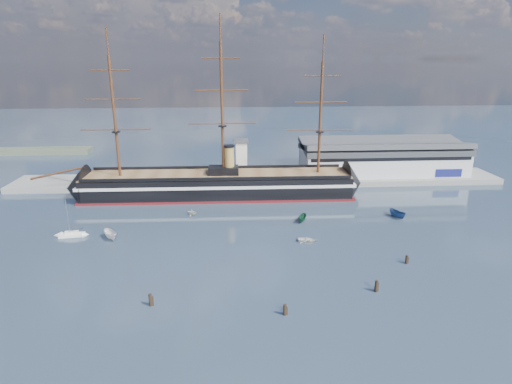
{
  "coord_description": "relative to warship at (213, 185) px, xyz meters",
  "views": [
    {
      "loc": [
        -1.81,
        -78.73,
        44.53
      ],
      "look_at": [
        5.79,
        35.0,
        9.0
      ],
      "focal_mm": 30.0,
      "sensor_mm": 36.0,
      "label": 1
    }
  ],
  "objects": [
    {
      "name": "warehouse",
      "position": [
        65.16,
        20.0,
        3.95
      ],
      "size": [
        63.0,
        21.0,
        11.6
      ],
      "color": "#B7BABC",
      "rests_on": "ground"
    },
    {
      "name": "motorboat_f",
      "position": [
        54.59,
        -24.25,
        -4.04
      ],
      "size": [
        7.34,
        5.19,
        2.77
      ],
      "primitive_type": "imported",
      "rotation": [
        0.0,
        0.0,
        0.43
      ],
      "color": "navy",
      "rests_on": "ground"
    },
    {
      "name": "motorboat_d",
      "position": [
        -5.66,
        -17.93,
        -4.04
      ],
      "size": [
        4.79,
        5.87,
        1.99
      ],
      "primitive_type": "imported",
      "rotation": [
        0.0,
        0.0,
        1.04
      ],
      "color": "beige",
      "rests_on": "ground"
    },
    {
      "name": "piling_near_mid",
      "position": [
        15.08,
        -71.64,
        -4.04
      ],
      "size": [
        0.64,
        0.64,
        2.85
      ],
      "primitive_type": "cylinder",
      "color": "black",
      "rests_on": "ground"
    },
    {
      "name": "sailboat",
      "position": [
        -35.97,
        -32.18,
        -3.38
      ],
      "size": [
        6.62,
        2.66,
        10.3
      ],
      "rotation": [
        0.0,
        0.0,
        0.12
      ],
      "color": "white",
      "rests_on": "ground"
    },
    {
      "name": "warship",
      "position": [
        0.0,
        0.0,
        0.0
      ],
      "size": [
        112.99,
        17.49,
        53.94
      ],
      "rotation": [
        0.0,
        0.0,
        -0.01
      ],
      "color": "black",
      "rests_on": "ground"
    },
    {
      "name": "motorboat_a",
      "position": [
        -25.25,
        -34.65,
        -4.04
      ],
      "size": [
        7.58,
        6.2,
        2.92
      ],
      "primitive_type": "imported",
      "rotation": [
        0.0,
        0.0,
        0.57
      ],
      "color": "silver",
      "rests_on": "ground"
    },
    {
      "name": "motorboat_c",
      "position": [
        26.22,
        -25.57,
        -4.04
      ],
      "size": [
        6.29,
        4.32,
        2.36
      ],
      "primitive_type": "imported",
      "rotation": [
        0.0,
        0.0,
        -0.4
      ],
      "color": "#114228",
      "rests_on": "ground"
    },
    {
      "name": "piling_near_left",
      "position": [
        -9.76,
        -66.93,
        -4.04
      ],
      "size": [
        0.64,
        0.64,
        3.19
      ],
      "primitive_type": "cylinder",
      "color": "black",
      "rests_on": "ground"
    },
    {
      "name": "piling_far_right",
      "position": [
        45.4,
        -53.15,
        -4.04
      ],
      "size": [
        0.64,
        0.64,
        2.78
      ],
      "primitive_type": "cylinder",
      "color": "black",
      "rests_on": "ground"
    },
    {
      "name": "quay_tower",
      "position": [
        10.16,
        13.0,
        5.72
      ],
      "size": [
        5.0,
        5.0,
        15.0
      ],
      "color": "silver",
      "rests_on": "ground"
    },
    {
      "name": "ground",
      "position": [
        7.16,
        -20.0,
        -4.04
      ],
      "size": [
        600.0,
        600.0,
        0.0
      ],
      "primitive_type": "plane",
      "color": "#2D3C47",
      "rests_on": "ground"
    },
    {
      "name": "piling_near_right",
      "position": [
        34.37,
        -64.75,
        -4.04
      ],
      "size": [
        0.64,
        0.64,
        3.2
      ],
      "primitive_type": "cylinder",
      "color": "black",
      "rests_on": "ground"
    },
    {
      "name": "motorboat_b",
      "position": [
        25.08,
        -39.71,
        -4.04
      ],
      "size": [
        2.0,
        3.32,
        1.45
      ],
      "primitive_type": "imported",
      "rotation": [
        0.0,
        0.0,
        1.31
      ],
      "color": "white",
      "rests_on": "ground"
    },
    {
      "name": "quay",
      "position": [
        17.16,
        16.0,
        -4.04
      ],
      "size": [
        180.0,
        18.0,
        2.0
      ],
      "primitive_type": "cube",
      "color": "slate",
      "rests_on": "ground"
    }
  ]
}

